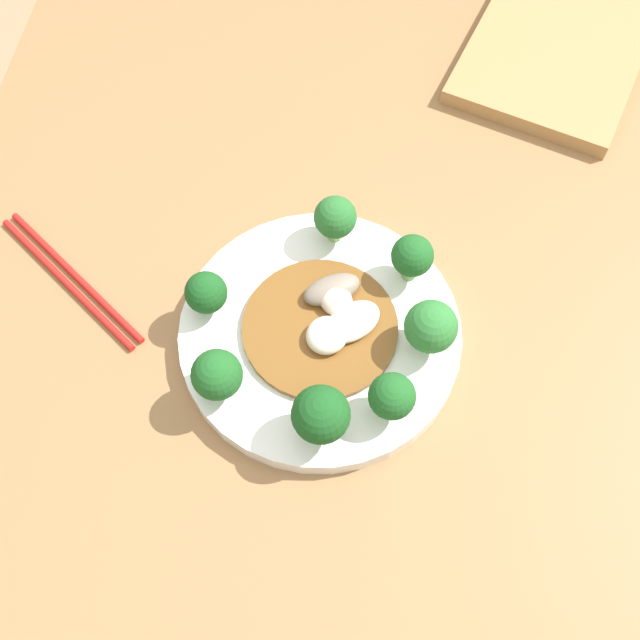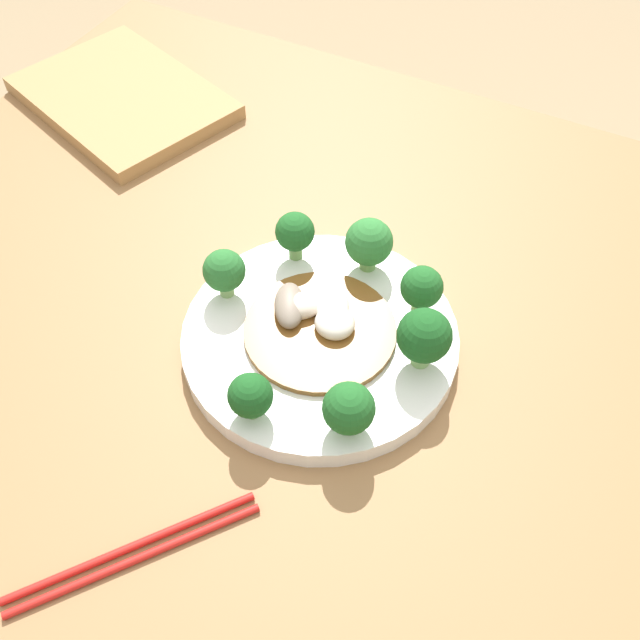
% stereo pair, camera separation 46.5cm
% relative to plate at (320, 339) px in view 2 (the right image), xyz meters
% --- Properties ---
extents(ground_plane, '(8.00, 8.00, 0.00)m').
position_rel_plate_xyz_m(ground_plane, '(0.01, 0.03, -0.71)').
color(ground_plane, '#9E8460').
extents(table, '(1.20, 0.91, 0.70)m').
position_rel_plate_xyz_m(table, '(0.01, 0.03, -0.36)').
color(table, olive).
rests_on(table, ground_plane).
extents(plate, '(0.28, 0.28, 0.02)m').
position_rel_plate_xyz_m(plate, '(0.00, 0.00, 0.00)').
color(plate, white).
rests_on(plate, table).
extents(broccoli_south, '(0.04, 0.04, 0.05)m').
position_rel_plate_xyz_m(broccoli_south, '(-0.01, -0.11, 0.04)').
color(broccoli_south, '#70A356').
rests_on(broccoli_south, plate).
extents(broccoli_west, '(0.04, 0.04, 0.06)m').
position_rel_plate_xyz_m(broccoli_west, '(-0.11, 0.00, 0.04)').
color(broccoli_west, '#89B76B').
rests_on(broccoli_west, plate).
extents(broccoli_east, '(0.05, 0.05, 0.07)m').
position_rel_plate_xyz_m(broccoli_east, '(0.10, 0.01, 0.05)').
color(broccoli_east, '#89B76B').
rests_on(broccoli_east, plate).
extents(broccoli_northeast, '(0.04, 0.04, 0.06)m').
position_rel_plate_xyz_m(broccoli_northeast, '(0.08, 0.07, 0.04)').
color(broccoli_northeast, '#7AAD5B').
rests_on(broccoli_northeast, plate).
extents(broccoli_north, '(0.05, 0.05, 0.06)m').
position_rel_plate_xyz_m(broccoli_north, '(0.00, 0.10, 0.05)').
color(broccoli_north, '#7AAD5B').
rests_on(broccoli_north, plate).
extents(broccoli_southeast, '(0.05, 0.05, 0.06)m').
position_rel_plate_xyz_m(broccoli_southeast, '(0.07, -0.08, 0.04)').
color(broccoli_southeast, '#70A356').
rests_on(broccoli_southeast, plate).
extents(broccoli_northwest, '(0.04, 0.04, 0.06)m').
position_rel_plate_xyz_m(broccoli_northwest, '(-0.07, 0.08, 0.05)').
color(broccoli_northwest, '#70A356').
rests_on(broccoli_northwest, plate).
extents(stirfry_center, '(0.15, 0.15, 0.02)m').
position_rel_plate_xyz_m(stirfry_center, '(-0.01, 0.01, 0.02)').
color(stirfry_center, brown).
rests_on(stirfry_center, plate).
extents(chopsticks, '(0.15, 0.18, 0.01)m').
position_rel_plate_xyz_m(chopsticks, '(-0.04, -0.26, -0.01)').
color(chopsticks, red).
rests_on(chopsticks, table).
extents(cutting_board, '(0.33, 0.28, 0.02)m').
position_rel_plate_xyz_m(cutting_board, '(-0.43, 0.24, -0.00)').
color(cutting_board, '#AD7F4C').
rests_on(cutting_board, table).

